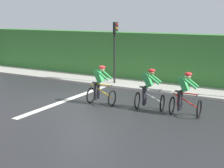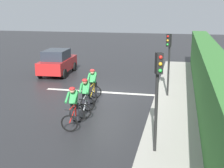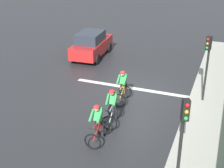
{
  "view_description": "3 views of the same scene",
  "coord_description": "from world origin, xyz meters",
  "views": [
    {
      "loc": [
        11.44,
        7.99,
        3.67
      ],
      "look_at": [
        0.81,
        1.94,
        1.07
      ],
      "focal_mm": 51.92,
      "sensor_mm": 36.0,
      "label": 1
    },
    {
      "loc": [
        -3.97,
        15.62,
        4.68
      ],
      "look_at": [
        -0.71,
        0.98,
        0.91
      ],
      "focal_mm": 49.73,
      "sensor_mm": 36.0,
      "label": 2
    },
    {
      "loc": [
        -4.17,
        14.06,
        7.17
      ],
      "look_at": [
        0.53,
        1.82,
        1.23
      ],
      "focal_mm": 50.35,
      "sensor_mm": 36.0,
      "label": 3
    }
  ],
  "objects": [
    {
      "name": "cyclist_lead",
      "position": [
        0.05,
        4.6,
        0.8
      ],
      "size": [
        0.71,
        1.1,
        1.66
      ],
      "color": "black",
      "rests_on": "ground"
    },
    {
      "name": "cyclist_second",
      "position": [
        0.0,
        3.14,
        0.8
      ],
      "size": [
        0.81,
        1.16,
        1.66
      ],
      "color": "black",
      "rests_on": "ground"
    },
    {
      "name": "ground_plane",
      "position": [
        0.0,
        0.0,
        0.0
      ],
      "size": [
        80.0,
        80.0,
        0.0
      ],
      "primitive_type": "plane",
      "color": "#28282B"
    },
    {
      "name": "traffic_light_near_crossing",
      "position": [
        -3.38,
        -0.26,
        2.22
      ],
      "size": [
        0.27,
        0.29,
        3.34
      ],
      "color": "black",
      "rests_on": "ground"
    },
    {
      "name": "cyclist_mid",
      "position": [
        0.26,
        1.07,
        0.8
      ],
      "size": [
        0.72,
        1.1,
        1.66
      ],
      "color": "black",
      "rests_on": "ground"
    },
    {
      "name": "sidewalk_kerb",
      "position": [
        -4.16,
        2.0,
        0.06
      ],
      "size": [
        2.8,
        25.64,
        0.12
      ],
      "primitive_type": "cube",
      "color": "#ADA89E",
      "rests_on": "ground"
    },
    {
      "name": "stone_wall_low",
      "position": [
        -5.06,
        2.0,
        0.32
      ],
      "size": [
        0.44,
        25.64,
        0.63
      ],
      "primitive_type": "cube",
      "color": "gray",
      "rests_on": "ground"
    },
    {
      "name": "road_marking_stop_line",
      "position": [
        0.0,
        -0.6,
        0.0
      ],
      "size": [
        7.0,
        0.3,
        0.01
      ],
      "primitive_type": "cube",
      "color": "silver",
      "rests_on": "ground"
    },
    {
      "name": "hedge_wall",
      "position": [
        -5.36,
        2.0,
        1.36
      ],
      "size": [
        1.1,
        25.64,
        2.72
      ],
      "primitive_type": "cube",
      "color": "#387533",
      "rests_on": "ground"
    }
  ]
}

